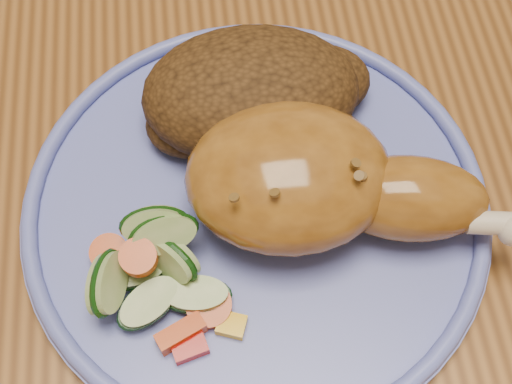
# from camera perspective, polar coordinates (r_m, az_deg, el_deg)

# --- Properties ---
(ground) EXTENTS (4.00, 4.00, 0.00)m
(ground) POSITION_cam_1_polar(r_m,az_deg,el_deg) (1.18, 0.33, -14.13)
(ground) COLOR brown
(ground) RESTS_ON ground
(dining_table) EXTENTS (0.90, 1.40, 0.75)m
(dining_table) POSITION_cam_1_polar(r_m,az_deg,el_deg) (0.57, 0.66, 3.64)
(dining_table) COLOR brown
(dining_table) RESTS_ON ground
(plate) EXTENTS (0.28, 0.28, 0.01)m
(plate) POSITION_cam_1_polar(r_m,az_deg,el_deg) (0.44, 0.00, -1.34)
(plate) COLOR #5C69C5
(plate) RESTS_ON dining_table
(plate_rim) EXTENTS (0.28, 0.28, 0.01)m
(plate_rim) POSITION_cam_1_polar(r_m,az_deg,el_deg) (0.43, 0.00, -0.65)
(plate_rim) COLOR #5C69C5
(plate_rim) RESTS_ON plate
(chicken_leg) EXTENTS (0.19, 0.11, 0.06)m
(chicken_leg) POSITION_cam_1_polar(r_m,az_deg,el_deg) (0.41, 4.97, 0.81)
(chicken_leg) COLOR #98611F
(chicken_leg) RESTS_ON plate
(rice_pilaf) EXTENTS (0.15, 0.10, 0.06)m
(rice_pilaf) POSITION_cam_1_polar(r_m,az_deg,el_deg) (0.45, -0.07, 7.88)
(rice_pilaf) COLOR #432A10
(rice_pilaf) RESTS_ON plate
(vegetable_pile) EXTENTS (0.09, 0.09, 0.05)m
(vegetable_pile) POSITION_cam_1_polar(r_m,az_deg,el_deg) (0.40, -8.01, -6.29)
(vegetable_pile) COLOR #A50A05
(vegetable_pile) RESTS_ON plate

